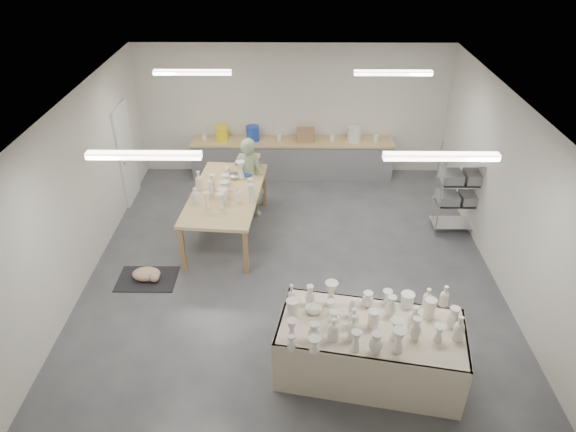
{
  "coord_description": "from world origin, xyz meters",
  "views": [
    {
      "loc": [
        0.0,
        -7.16,
        5.59
      ],
      "look_at": [
        -0.07,
        0.17,
        1.05
      ],
      "focal_mm": 32.0,
      "sensor_mm": 36.0,
      "label": 1
    }
  ],
  "objects_px": {
    "potter": "(249,177)",
    "drying_table": "(369,348)",
    "red_stool": "(251,195)",
    "work_table": "(228,190)"
  },
  "relations": [
    {
      "from": "potter",
      "to": "drying_table",
      "type": "bearing_deg",
      "value": 133.27
    },
    {
      "from": "red_stool",
      "to": "work_table",
      "type": "bearing_deg",
      "value": -109.96
    },
    {
      "from": "drying_table",
      "to": "work_table",
      "type": "distance_m",
      "value": 4.18
    },
    {
      "from": "potter",
      "to": "red_stool",
      "type": "relative_size",
      "value": 4.47
    },
    {
      "from": "work_table",
      "to": "potter",
      "type": "xyz_separation_m",
      "value": [
        0.35,
        0.71,
        -0.09
      ]
    },
    {
      "from": "work_table",
      "to": "red_stool",
      "type": "distance_m",
      "value": 1.23
    },
    {
      "from": "drying_table",
      "to": "potter",
      "type": "height_order",
      "value": "potter"
    },
    {
      "from": "red_stool",
      "to": "potter",
      "type": "bearing_deg",
      "value": -90.0
    },
    {
      "from": "work_table",
      "to": "potter",
      "type": "bearing_deg",
      "value": 68.16
    },
    {
      "from": "drying_table",
      "to": "red_stool",
      "type": "xyz_separation_m",
      "value": [
        -1.9,
        4.47,
        -0.19
      ]
    }
  ]
}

